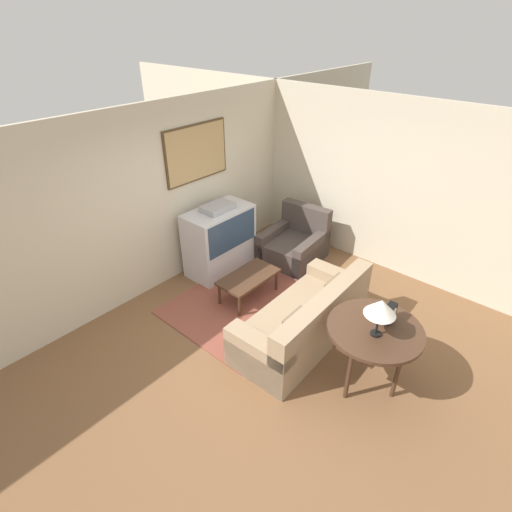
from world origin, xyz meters
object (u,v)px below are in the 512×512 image
Objects in this scene: couch at (305,321)px; table_lamp at (381,308)px; tv at (220,240)px; armchair at (294,244)px; console_table at (375,333)px; coffee_table at (249,278)px; mantel_clock at (389,313)px.

table_lamp is (-0.19, -0.98, 0.85)m from couch.
armchair is (1.07, -0.70, -0.28)m from tv.
couch is (-0.45, -2.01, -0.25)m from tv.
armchair reaches higher than couch.
couch is at bearing 84.41° from console_table.
coffee_table is 0.89× the size of console_table.
couch is 9.65× the size of mantel_clock.
armchair is at bearing 53.19° from table_lamp.
couch is 1.04m from console_table.
armchair is 1.04× the size of console_table.
mantel_clock is at bearing -11.98° from console_table.
console_table is 0.27m from mantel_clock.
console_table reaches higher than coffee_table.
couch reaches higher than coffee_table.
couch is 2.00m from armchair.
coffee_table is at bearing 82.40° from console_table.
couch is 4.49× the size of table_lamp.
armchair is 1.17× the size of coffee_table.
mantel_clock is (-0.08, -2.13, 0.57)m from coffee_table.
coffee_table is 2.31m from table_lamp.
mantel_clock is (-1.42, -2.29, 0.64)m from armchair.
tv reaches higher than couch.
tv reaches higher than armchair.
table_lamp is at bearing -102.04° from tv.
tv is 1.09× the size of armchair.
armchair is 2.99m from table_lamp.
console_table is at bearing 23.38° from table_lamp.
table_lamp is at bearing 77.61° from couch.
console_table is (-1.62, -2.25, 0.46)m from armchair.
console_table is 4.93× the size of mantel_clock.
table_lamp is (-0.09, -0.04, 0.43)m from console_table.
armchair reaches higher than console_table.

